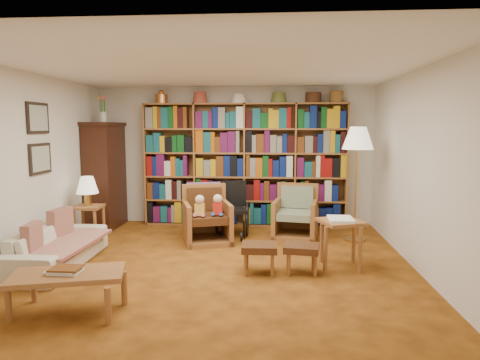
# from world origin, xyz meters

# --- Properties ---
(floor) EXTENTS (5.00, 5.00, 0.00)m
(floor) POSITION_xyz_m (0.00, 0.00, 0.00)
(floor) COLOR #9B5617
(floor) RESTS_ON ground
(ceiling) EXTENTS (5.00, 5.00, 0.00)m
(ceiling) POSITION_xyz_m (0.00, 0.00, 2.50)
(ceiling) COLOR white
(ceiling) RESTS_ON wall_back
(wall_back) EXTENTS (5.00, 0.00, 5.00)m
(wall_back) POSITION_xyz_m (0.00, 2.50, 1.25)
(wall_back) COLOR silver
(wall_back) RESTS_ON floor
(wall_front) EXTENTS (5.00, 0.00, 5.00)m
(wall_front) POSITION_xyz_m (0.00, -2.50, 1.25)
(wall_front) COLOR silver
(wall_front) RESTS_ON floor
(wall_left) EXTENTS (0.00, 5.00, 5.00)m
(wall_left) POSITION_xyz_m (-2.50, 0.00, 1.25)
(wall_left) COLOR silver
(wall_left) RESTS_ON floor
(wall_right) EXTENTS (0.00, 5.00, 5.00)m
(wall_right) POSITION_xyz_m (2.50, 0.00, 1.25)
(wall_right) COLOR silver
(wall_right) RESTS_ON floor
(bookshelf) EXTENTS (3.60, 0.30, 2.42)m
(bookshelf) POSITION_xyz_m (0.20, 2.33, 1.17)
(bookshelf) COLOR #965D2E
(bookshelf) RESTS_ON floor
(curio_cabinet) EXTENTS (0.50, 0.95, 2.40)m
(curio_cabinet) POSITION_xyz_m (-2.25, 2.00, 0.95)
(curio_cabinet) COLOR #37180F
(curio_cabinet) RESTS_ON floor
(framed_pictures) EXTENTS (0.03, 0.52, 0.97)m
(framed_pictures) POSITION_xyz_m (-2.48, 0.30, 1.62)
(framed_pictures) COLOR black
(framed_pictures) RESTS_ON wall_left
(sofa) EXTENTS (1.74, 0.71, 0.50)m
(sofa) POSITION_xyz_m (-2.05, -0.16, 0.25)
(sofa) COLOR beige
(sofa) RESTS_ON floor
(sofa_throw) EXTENTS (0.80, 1.44, 0.04)m
(sofa_throw) POSITION_xyz_m (-2.00, -0.16, 0.30)
(sofa_throw) COLOR beige
(sofa_throw) RESTS_ON sofa
(cushion_left) EXTENTS (0.19, 0.42, 0.40)m
(cushion_left) POSITION_xyz_m (-2.18, 0.19, 0.45)
(cushion_left) COLOR maroon
(cushion_left) RESTS_ON sofa
(cushion_right) EXTENTS (0.15, 0.37, 0.36)m
(cushion_right) POSITION_xyz_m (-2.18, -0.51, 0.45)
(cushion_right) COLOR maroon
(cushion_right) RESTS_ON sofa
(side_table_lamp) EXTENTS (0.43, 0.43, 0.57)m
(side_table_lamp) POSITION_xyz_m (-2.15, 1.01, 0.42)
(side_table_lamp) COLOR #965D2E
(side_table_lamp) RESTS_ON floor
(table_lamp) EXTENTS (0.34, 0.34, 0.46)m
(table_lamp) POSITION_xyz_m (-2.15, 1.01, 0.88)
(table_lamp) COLOR #B6883A
(table_lamp) RESTS_ON side_table_lamp
(armchair_leather) EXTENTS (0.91, 0.92, 0.89)m
(armchair_leather) POSITION_xyz_m (-0.30, 1.18, 0.37)
(armchair_leather) COLOR #965D2E
(armchair_leather) RESTS_ON floor
(armchair_sage) EXTENTS (0.80, 0.82, 0.85)m
(armchair_sage) POSITION_xyz_m (1.07, 1.58, 0.32)
(armchair_sage) COLOR #965D2E
(armchair_sage) RESTS_ON floor
(wheelchair) EXTENTS (0.55, 0.72, 0.89)m
(wheelchair) POSITION_xyz_m (0.05, 1.54, 0.41)
(wheelchair) COLOR black
(wheelchair) RESTS_ON floor
(floor_lamp) EXTENTS (0.47, 0.47, 1.78)m
(floor_lamp) POSITION_xyz_m (2.00, 1.35, 1.54)
(floor_lamp) COLOR #B6883A
(floor_lamp) RESTS_ON floor
(side_table_papers) EXTENTS (0.63, 0.63, 0.65)m
(side_table_papers) POSITION_xyz_m (1.56, 0.03, 0.51)
(side_table_papers) COLOR #965D2E
(side_table_papers) RESTS_ON floor
(footstool_a) EXTENTS (0.43, 0.37, 0.36)m
(footstool_a) POSITION_xyz_m (0.54, -0.25, 0.30)
(footstool_a) COLOR #552F16
(footstool_a) RESTS_ON floor
(footstool_b) EXTENTS (0.46, 0.41, 0.35)m
(footstool_b) POSITION_xyz_m (1.06, -0.21, 0.29)
(footstool_b) COLOR #552F16
(footstool_b) RESTS_ON floor
(coffee_table) EXTENTS (1.13, 0.77, 0.45)m
(coffee_table) POSITION_xyz_m (-1.25, -1.52, 0.35)
(coffee_table) COLOR #965D2E
(coffee_table) RESTS_ON floor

